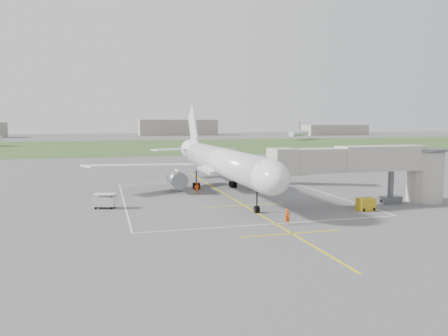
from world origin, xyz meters
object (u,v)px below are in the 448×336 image
object	(u,v)px
baggage_cart	(105,201)
ramp_worker_wing	(197,188)
gpu_unit	(366,204)
airliner	(221,162)
jet_bridge	(375,166)
ramp_worker_nose	(287,217)

from	to	relation	value
baggage_cart	ramp_worker_wing	world-z (taller)	baggage_cart
baggage_cart	ramp_worker_wing	xyz separation A→B (m)	(12.60, 7.35, -0.05)
gpu_unit	airliner	bearing A→B (deg)	123.46
jet_bridge	baggage_cart	size ratio (longest dim) A/B	8.29
jet_bridge	gpu_unit	world-z (taller)	jet_bridge
jet_bridge	baggage_cart	bearing A→B (deg)	169.08
jet_bridge	ramp_worker_nose	distance (m)	16.75
jet_bridge	airliner	bearing A→B (deg)	137.81
gpu_unit	ramp_worker_wing	world-z (taller)	ramp_worker_wing
gpu_unit	ramp_worker_wing	xyz separation A→B (m)	(-16.25, 16.64, 0.13)
jet_bridge	gpu_unit	xyz separation A→B (m)	(-3.23, -3.10, -4.03)
airliner	ramp_worker_wing	distance (m)	5.22
jet_bridge	ramp_worker_nose	bearing A→B (deg)	-154.36
ramp_worker_nose	baggage_cart	bearing A→B (deg)	138.01
airliner	ramp_worker_nose	size ratio (longest dim) A/B	30.24
ramp_worker_nose	gpu_unit	bearing A→B (deg)	14.24
gpu_unit	baggage_cart	xyz separation A→B (m)	(-28.85, 9.29, 0.18)
airliner	gpu_unit	world-z (taller)	airliner
airliner	baggage_cart	bearing A→B (deg)	-153.76
gpu_unit	ramp_worker_nose	bearing A→B (deg)	-163.31
gpu_unit	ramp_worker_wing	distance (m)	23.26
gpu_unit	ramp_worker_nose	size ratio (longest dim) A/B	1.28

